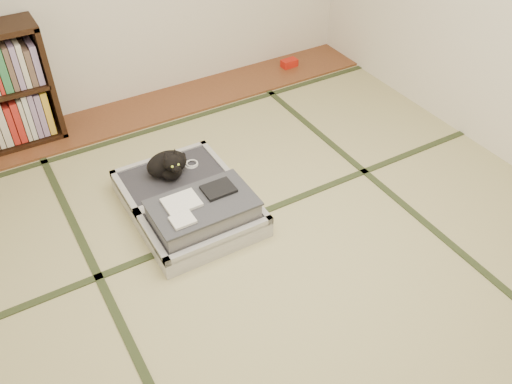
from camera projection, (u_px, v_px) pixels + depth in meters
floor at (278, 257)px, 3.32m from camera, size 4.50×4.50×0.00m
wood_strip at (154, 108)px, 4.63m from camera, size 4.00×0.50×0.02m
red_item at (289, 63)px, 5.16m from camera, size 0.15×0.10×0.07m
room_shell at (286, 30)px, 2.38m from camera, size 4.50×4.50×4.50m
tatami_borders at (239, 210)px, 3.65m from camera, size 4.00×4.50×0.01m
suitcase at (191, 204)px, 3.55m from camera, size 0.73×0.98×0.29m
cat at (168, 165)px, 3.65m from camera, size 0.33×0.33×0.26m
cable_coil at (191, 164)px, 3.80m from camera, size 0.10×0.10×0.02m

